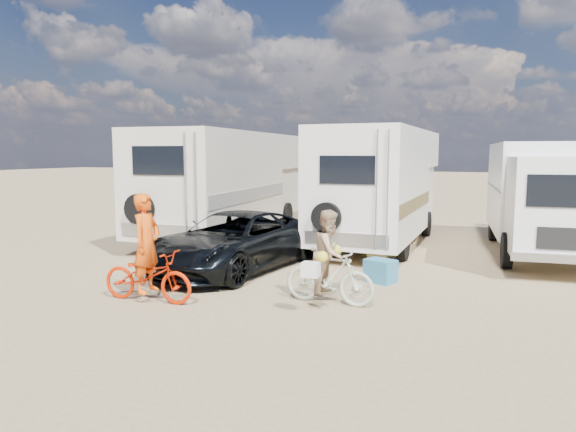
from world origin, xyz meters
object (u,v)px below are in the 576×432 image
at_px(rv_main, 380,188).
at_px(bike_woman, 329,276).
at_px(rv_left, 229,185).
at_px(box_truck, 544,199).
at_px(rider_man, 147,253).
at_px(dark_suv, 234,241).
at_px(rider_woman, 329,262).
at_px(bike_man, 148,276).
at_px(crate, 377,256).
at_px(cooler, 380,271).

height_order(rv_main, bike_woman, rv_main).
distance_m(rv_left, box_truck, 9.31).
height_order(rv_main, rider_man, rv_main).
distance_m(box_truck, dark_suv, 8.24).
bearing_deg(rider_woman, rv_left, 44.03).
distance_m(dark_suv, bike_woman, 3.39).
distance_m(dark_suv, rider_man, 2.92).
height_order(bike_man, crate, bike_man).
bearing_deg(crate, rv_main, 100.24).
distance_m(rv_main, crate, 3.19).
bearing_deg(box_truck, cooler, -131.03).
xyz_separation_m(dark_suv, bike_woman, (2.85, -1.84, -0.17)).
xyz_separation_m(rv_left, bike_man, (2.24, -7.46, -1.19)).
height_order(dark_suv, bike_man, dark_suv).
bearing_deg(box_truck, bike_man, -137.38).
distance_m(box_truck, rider_woman, 7.58).
distance_m(rv_left, bike_woman, 8.43).
bearing_deg(bike_woman, bike_man, 112.84).
bearing_deg(bike_man, rv_main, -21.96).
bearing_deg(rv_main, bike_woman, -85.41).
height_order(dark_suv, crate, dark_suv).
bearing_deg(rv_left, box_truck, -4.03).
distance_m(cooler, crate, 1.82).
relative_size(bike_woman, rider_man, 0.93).
bearing_deg(crate, bike_man, -124.23).
bearing_deg(rider_woman, dark_suv, 61.27).
height_order(rider_man, rider_woman, rider_man).
bearing_deg(cooler, rv_main, 125.06).
relative_size(rider_man, cooler, 3.00).
bearing_deg(cooler, bike_woman, -82.53).
height_order(bike_man, bike_woman, bike_woman).
height_order(box_truck, rider_man, box_truck).
relative_size(bike_man, bike_woman, 1.08).
distance_m(dark_suv, cooler, 3.42).
distance_m(rider_man, crate, 5.78).
bearing_deg(bike_man, cooler, -52.98).
xyz_separation_m(rv_main, crate, (0.50, -2.78, -1.49)).
xyz_separation_m(box_truck, bike_man, (-7.07, -7.49, -1.01)).
xyz_separation_m(bike_woman, rider_man, (-3.12, -1.06, 0.40)).
distance_m(box_truck, cooler, 5.79).
distance_m(rider_man, cooler, 4.77).
bearing_deg(cooler, rv_left, 166.12).
height_order(box_truck, cooler, box_truck).
bearing_deg(cooler, dark_suv, -155.32).
bearing_deg(rv_main, rider_man, -108.84).
relative_size(dark_suv, rider_woman, 3.16).
relative_size(rv_main, rv_left, 0.83).
distance_m(rv_main, cooler, 4.86).
distance_m(bike_man, bike_woman, 3.29).
height_order(box_truck, bike_man, box_truck).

